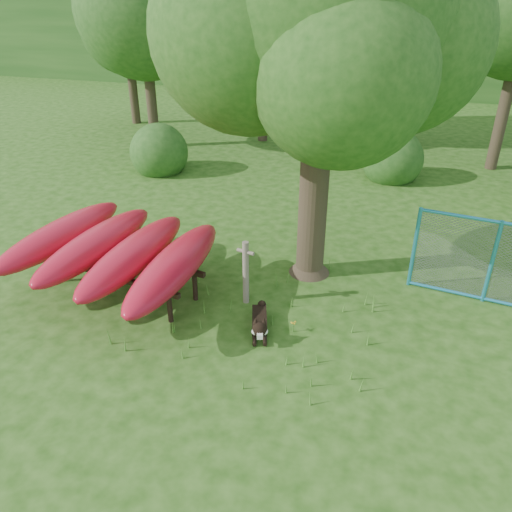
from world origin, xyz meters
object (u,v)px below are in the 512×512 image
(kayak_rack, at_px, (115,249))
(husky_dog, at_px, (260,324))
(oak_tree, at_px, (321,24))
(fence_section, at_px, (492,262))

(kayak_rack, bearing_deg, husky_dog, 0.74)
(oak_tree, distance_m, fence_section, 5.05)
(kayak_rack, height_order, fence_section, fence_section)
(husky_dog, bearing_deg, kayak_rack, 153.28)
(oak_tree, relative_size, fence_section, 2.51)
(oak_tree, xyz_separation_m, husky_dog, (-0.31, -2.27, -4.44))
(kayak_rack, relative_size, husky_dog, 3.64)
(kayak_rack, distance_m, fence_section, 6.80)
(fence_section, bearing_deg, husky_dog, -141.48)
(oak_tree, height_order, kayak_rack, oak_tree)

